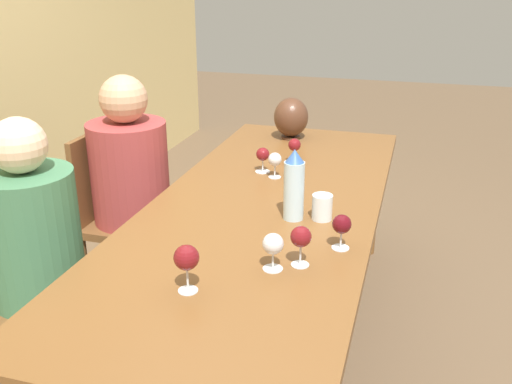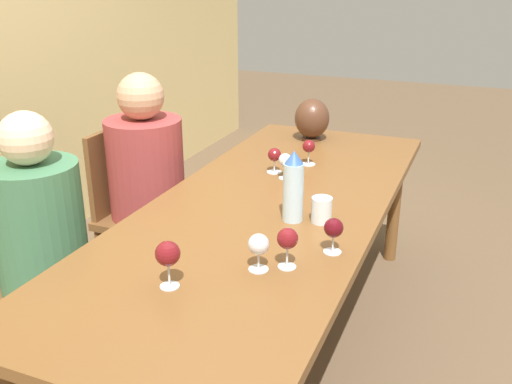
{
  "view_description": "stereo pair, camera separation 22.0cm",
  "coord_description": "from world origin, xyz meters",
  "px_view_note": "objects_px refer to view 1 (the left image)",
  "views": [
    {
      "loc": [
        -2.1,
        -0.58,
        1.64
      ],
      "look_at": [
        -0.13,
        0.0,
        0.83
      ],
      "focal_mm": 40.0,
      "sensor_mm": 36.0,
      "label": 1
    },
    {
      "loc": [
        -2.03,
        -0.78,
        1.64
      ],
      "look_at": [
        -0.13,
        0.0,
        0.83
      ],
      "focal_mm": 40.0,
      "sensor_mm": 36.0,
      "label": 2
    }
  ],
  "objects_px": {
    "chair_far": "(121,212)",
    "person_near": "(39,257)",
    "chair_near": "(26,286)",
    "water_tumbler": "(322,207)",
    "wine_glass_2": "(273,245)",
    "wine_glass_4": "(186,258)",
    "person_far": "(134,187)",
    "vase": "(291,118)",
    "wine_glass_6": "(301,238)",
    "wine_glass_0": "(294,146)",
    "water_bottle": "(294,186)",
    "wine_glass_5": "(275,160)",
    "wine_glass_3": "(263,155)",
    "wine_glass_1": "(342,225)"
  },
  "relations": [
    {
      "from": "wine_glass_2",
      "to": "person_near",
      "type": "relative_size",
      "value": 0.11
    },
    {
      "from": "wine_glass_3",
      "to": "wine_glass_5",
      "type": "height_order",
      "value": "same"
    },
    {
      "from": "water_bottle",
      "to": "vase",
      "type": "distance_m",
      "value": 1.12
    },
    {
      "from": "chair_far",
      "to": "person_near",
      "type": "distance_m",
      "value": 0.78
    },
    {
      "from": "vase",
      "to": "person_far",
      "type": "bearing_deg",
      "value": 137.58
    },
    {
      "from": "water_tumbler",
      "to": "wine_glass_2",
      "type": "relative_size",
      "value": 0.79
    },
    {
      "from": "wine_glass_4",
      "to": "person_far",
      "type": "height_order",
      "value": "person_far"
    },
    {
      "from": "water_bottle",
      "to": "wine_glass_2",
      "type": "xyz_separation_m",
      "value": [
        -0.41,
        -0.03,
        -0.05
      ]
    },
    {
      "from": "person_far",
      "to": "water_bottle",
      "type": "bearing_deg",
      "value": -113.37
    },
    {
      "from": "chair_near",
      "to": "person_near",
      "type": "height_order",
      "value": "person_near"
    },
    {
      "from": "water_bottle",
      "to": "water_tumbler",
      "type": "xyz_separation_m",
      "value": [
        0.02,
        -0.11,
        -0.09
      ]
    },
    {
      "from": "water_tumbler",
      "to": "person_far",
      "type": "bearing_deg",
      "value": 70.14
    },
    {
      "from": "person_near",
      "to": "wine_glass_4",
      "type": "bearing_deg",
      "value": -108.65
    },
    {
      "from": "wine_glass_2",
      "to": "wine_glass_6",
      "type": "height_order",
      "value": "wine_glass_6"
    },
    {
      "from": "wine_glass_2",
      "to": "chair_near",
      "type": "height_order",
      "value": "chair_near"
    },
    {
      "from": "wine_glass_1",
      "to": "person_far",
      "type": "relative_size",
      "value": 0.11
    },
    {
      "from": "wine_glass_5",
      "to": "wine_glass_6",
      "type": "bearing_deg",
      "value": -159.82
    },
    {
      "from": "wine_glass_4",
      "to": "chair_far",
      "type": "distance_m",
      "value": 1.33
    },
    {
      "from": "water_tumbler",
      "to": "wine_glass_1",
      "type": "distance_m",
      "value": 0.25
    },
    {
      "from": "wine_glass_4",
      "to": "wine_glass_5",
      "type": "distance_m",
      "value": 1.04
    },
    {
      "from": "water_bottle",
      "to": "wine_glass_5",
      "type": "distance_m",
      "value": 0.47
    },
    {
      "from": "person_far",
      "to": "wine_glass_3",
      "type": "bearing_deg",
      "value": -81.0
    },
    {
      "from": "vase",
      "to": "chair_far",
      "type": "bearing_deg",
      "value": 133.99
    },
    {
      "from": "water_tumbler",
      "to": "wine_glass_5",
      "type": "height_order",
      "value": "wine_glass_5"
    },
    {
      "from": "wine_glass_3",
      "to": "wine_glass_6",
      "type": "xyz_separation_m",
      "value": [
        -0.85,
        -0.37,
        0.02
      ]
    },
    {
      "from": "wine_glass_2",
      "to": "wine_glass_1",
      "type": "bearing_deg",
      "value": -42.09
    },
    {
      "from": "water_tumbler",
      "to": "wine_glass_2",
      "type": "height_order",
      "value": "wine_glass_2"
    },
    {
      "from": "wine_glass_3",
      "to": "person_far",
      "type": "bearing_deg",
      "value": 99.0
    },
    {
      "from": "wine_glass_1",
      "to": "wine_glass_6",
      "type": "xyz_separation_m",
      "value": [
        -0.16,
        0.11,
        0.01
      ]
    },
    {
      "from": "vase",
      "to": "person_far",
      "type": "relative_size",
      "value": 0.2
    },
    {
      "from": "wine_glass_4",
      "to": "chair_far",
      "type": "relative_size",
      "value": 0.17
    },
    {
      "from": "chair_near",
      "to": "chair_far",
      "type": "xyz_separation_m",
      "value": [
        0.76,
        0.0,
        0.0
      ]
    },
    {
      "from": "water_bottle",
      "to": "person_far",
      "type": "bearing_deg",
      "value": 66.63
    },
    {
      "from": "wine_glass_1",
      "to": "wine_glass_4",
      "type": "bearing_deg",
      "value": 135.7
    },
    {
      "from": "wine_glass_0",
      "to": "wine_glass_1",
      "type": "height_order",
      "value": "same"
    },
    {
      "from": "wine_glass_1",
      "to": "wine_glass_4",
      "type": "height_order",
      "value": "wine_glass_4"
    },
    {
      "from": "wine_glass_0",
      "to": "wine_glass_1",
      "type": "relative_size",
      "value": 1.0
    },
    {
      "from": "chair_near",
      "to": "person_far",
      "type": "height_order",
      "value": "person_far"
    },
    {
      "from": "chair_near",
      "to": "person_far",
      "type": "xyz_separation_m",
      "value": [
        0.76,
        -0.09,
        0.15
      ]
    },
    {
      "from": "wine_glass_6",
      "to": "wine_glass_0",
      "type": "bearing_deg",
      "value": 13.85
    },
    {
      "from": "person_near",
      "to": "person_far",
      "type": "height_order",
      "value": "person_far"
    },
    {
      "from": "person_far",
      "to": "wine_glass_0",
      "type": "bearing_deg",
      "value": -69.94
    },
    {
      "from": "chair_near",
      "to": "person_near",
      "type": "bearing_deg",
      "value": -90.0
    },
    {
      "from": "wine_glass_1",
      "to": "chair_far",
      "type": "bearing_deg",
      "value": 63.77
    },
    {
      "from": "wine_glass_3",
      "to": "person_near",
      "type": "bearing_deg",
      "value": 143.37
    },
    {
      "from": "chair_far",
      "to": "person_near",
      "type": "relative_size",
      "value": 0.76
    },
    {
      "from": "water_bottle",
      "to": "wine_glass_3",
      "type": "xyz_separation_m",
      "value": [
        0.49,
        0.26,
        -0.05
      ]
    },
    {
      "from": "water_bottle",
      "to": "vase",
      "type": "height_order",
      "value": "water_bottle"
    },
    {
      "from": "water_tumbler",
      "to": "wine_glass_6",
      "type": "relative_size",
      "value": 0.72
    },
    {
      "from": "water_bottle",
      "to": "water_tumbler",
      "type": "distance_m",
      "value": 0.14
    }
  ]
}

